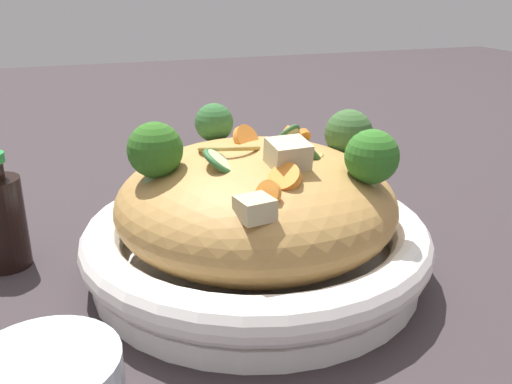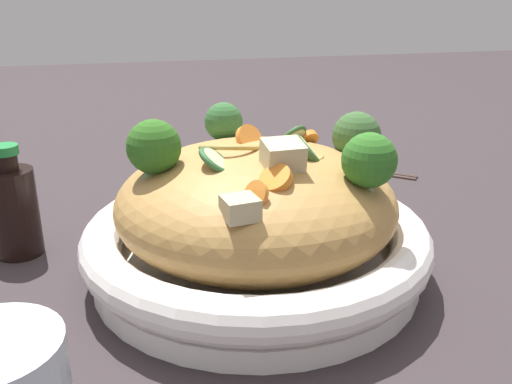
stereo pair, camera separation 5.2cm
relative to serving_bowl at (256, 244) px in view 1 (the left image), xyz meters
The scene contains 9 objects.
ground_plane 0.03m from the serving_bowl, ahead, with size 3.00×3.00×0.00m, color #312A2C.
serving_bowl is the anchor object (origin of this frame).
noodle_heap 0.04m from the serving_bowl, 16.48° to the left, with size 0.26×0.26×0.11m.
broccoli_florets 0.10m from the serving_bowl, 71.49° to the right, with size 0.22×0.26×0.07m.
carrot_coins 0.09m from the serving_bowl, 111.00° to the right, with size 0.17×0.11×0.04m.
zucchini_slices 0.09m from the serving_bowl, 31.57° to the left, with size 0.14×0.16×0.05m.
chicken_chunks 0.11m from the serving_bowl, behind, with size 0.08×0.08×0.04m.
soy_sauce_bottle 0.25m from the serving_bowl, 67.61° to the left, with size 0.05×0.05×0.12m.
chopsticks_pair 0.35m from the serving_bowl, 35.05° to the right, with size 0.15×0.18×0.01m.
Camera 1 is at (-0.46, 0.16, 0.27)m, focal length 39.88 mm.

